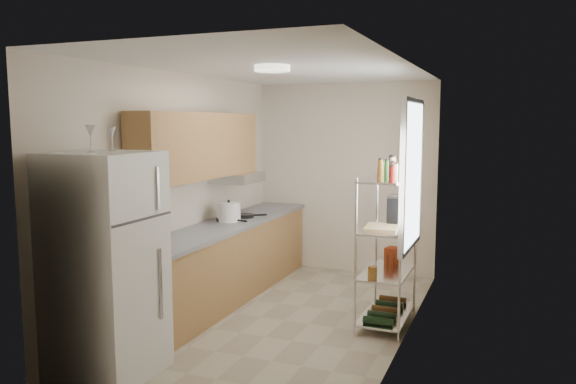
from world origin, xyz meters
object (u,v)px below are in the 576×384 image
object	(u,v)px
cutting_board	(382,227)
frying_pan_large	(227,219)
espresso_machine	(398,210)
refrigerator	(106,265)
rice_cooker	(229,212)

from	to	relation	value
cutting_board	frying_pan_large	bearing A→B (deg)	169.20
cutting_board	espresso_machine	xyz separation A→B (m)	(0.10, 0.30, 0.14)
frying_pan_large	refrigerator	bearing A→B (deg)	-77.55
frying_pan_large	cutting_board	world-z (taller)	cutting_board
refrigerator	espresso_machine	xyz separation A→B (m)	(1.93, 2.19, 0.25)
rice_cooker	frying_pan_large	xyz separation A→B (m)	(-0.02, -0.00, -0.09)
espresso_machine	refrigerator	bearing A→B (deg)	-132.50
cutting_board	espresso_machine	size ratio (longest dim) A/B	1.32
refrigerator	frying_pan_large	world-z (taller)	refrigerator
espresso_machine	cutting_board	bearing A→B (deg)	-109.44
rice_cooker	refrigerator	bearing A→B (deg)	-88.02
rice_cooker	cutting_board	world-z (taller)	rice_cooker
rice_cooker	cutting_board	distance (m)	1.95
refrigerator	cutting_board	world-z (taller)	refrigerator
refrigerator	cutting_board	distance (m)	2.64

